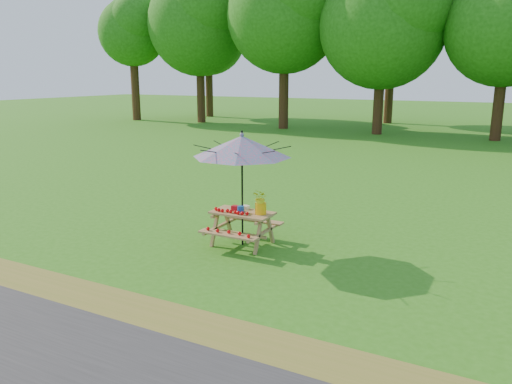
% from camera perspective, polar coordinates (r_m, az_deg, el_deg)
% --- Properties ---
extents(ground, '(120.00, 120.00, 0.00)m').
position_cam_1_polar(ground, '(8.36, 17.59, -10.39)').
color(ground, '#2E7416').
rests_on(ground, ground).
extents(drygrass_strip, '(120.00, 1.20, 0.01)m').
position_cam_1_polar(drygrass_strip, '(5.93, 12.23, -20.46)').
color(drygrass_strip, olive).
rests_on(drygrass_strip, ground).
extents(picnic_table, '(1.20, 1.32, 0.67)m').
position_cam_1_polar(picnic_table, '(9.79, -1.57, -4.22)').
color(picnic_table, '#A27A49').
rests_on(picnic_table, ground).
extents(patio_umbrella, '(2.47, 2.47, 2.25)m').
position_cam_1_polar(patio_umbrella, '(9.43, -1.62, 5.22)').
color(patio_umbrella, black).
rests_on(patio_umbrella, ground).
extents(produce_bins, '(0.30, 0.41, 0.13)m').
position_cam_1_polar(produce_bins, '(9.74, -1.82, -1.89)').
color(produce_bins, red).
rests_on(produce_bins, picnic_table).
extents(tomatoes_row, '(0.77, 0.13, 0.07)m').
position_cam_1_polar(tomatoes_row, '(9.61, -2.88, -2.22)').
color(tomatoes_row, red).
rests_on(tomatoes_row, picnic_table).
extents(flower_bucket, '(0.36, 0.34, 0.48)m').
position_cam_1_polar(flower_bucket, '(9.48, 0.55, -1.04)').
color(flower_bucket, '#FAB50D').
rests_on(flower_bucket, picnic_table).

